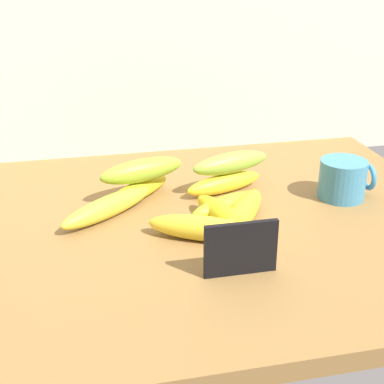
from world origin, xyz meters
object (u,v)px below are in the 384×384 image
(banana_5, at_px, (226,218))
(banana_8, at_px, (231,163))
(chalkboard_sign, at_px, (241,251))
(banana_7, at_px, (142,170))
(coffee_mug, at_px, (344,179))
(banana_4, at_px, (202,228))
(banana_6, at_px, (137,191))
(banana_1, at_px, (224,183))
(banana_3, at_px, (227,205))
(banana_2, at_px, (243,213))
(banana_0, at_px, (108,207))

(banana_5, height_order, banana_8, banana_8)
(chalkboard_sign, bearing_deg, banana_7, 108.71)
(coffee_mug, bearing_deg, banana_4, -160.47)
(banana_5, bearing_deg, banana_6, 130.26)
(coffee_mug, relative_size, banana_4, 0.57)
(banana_8, bearing_deg, banana_4, -118.50)
(banana_4, bearing_deg, banana_6, 114.12)
(banana_4, bearing_deg, banana_5, 30.88)
(banana_1, distance_m, banana_4, 0.20)
(banana_7, bearing_deg, coffee_mug, -12.11)
(coffee_mug, bearing_deg, banana_3, -173.72)
(coffee_mug, distance_m, banana_5, 0.27)
(banana_1, relative_size, banana_2, 0.89)
(banana_1, relative_size, banana_8, 1.00)
(banana_3, bearing_deg, banana_2, -67.29)
(banana_5, distance_m, banana_8, 0.17)
(banana_6, distance_m, banana_7, 0.04)
(coffee_mug, relative_size, banana_2, 0.56)
(banana_1, relative_size, banana_5, 0.87)
(coffee_mug, distance_m, banana_7, 0.38)
(banana_1, relative_size, banana_3, 1.06)
(chalkboard_sign, relative_size, coffee_mug, 1.06)
(banana_2, bearing_deg, banana_7, 136.56)
(banana_1, bearing_deg, banana_3, -102.60)
(chalkboard_sign, height_order, banana_1, chalkboard_sign)
(banana_5, bearing_deg, chalkboard_sign, -97.39)
(banana_0, bearing_deg, chalkboard_sign, -53.43)
(banana_2, xyz_separation_m, banana_4, (-0.08, -0.04, -0.00))
(banana_3, distance_m, banana_5, 0.05)
(banana_2, xyz_separation_m, banana_8, (0.02, 0.15, 0.04))
(coffee_mug, height_order, banana_2, coffee_mug)
(banana_5, relative_size, banana_7, 1.13)
(banana_8, bearing_deg, coffee_mug, -21.83)
(chalkboard_sign, distance_m, banana_5, 0.15)
(chalkboard_sign, xyz_separation_m, banana_2, (0.05, 0.16, -0.02))
(chalkboard_sign, distance_m, banana_8, 0.31)
(banana_3, xyz_separation_m, banana_7, (-0.14, 0.11, 0.04))
(banana_5, distance_m, banana_7, 0.20)
(banana_3, bearing_deg, coffee_mug, 6.28)
(banana_7, bearing_deg, banana_8, -0.01)
(chalkboard_sign, relative_size, banana_6, 0.66)
(banana_1, bearing_deg, coffee_mug, -18.83)
(banana_4, xyz_separation_m, banana_6, (-0.08, 0.18, -0.00))
(banana_2, distance_m, banana_5, 0.04)
(banana_0, bearing_deg, banana_2, -19.12)
(banana_3, distance_m, banana_8, 0.12)
(banana_6, height_order, banana_8, banana_8)
(banana_4, xyz_separation_m, banana_8, (0.10, 0.19, 0.04))
(coffee_mug, xyz_separation_m, banana_2, (-0.22, -0.07, -0.02))
(banana_1, xyz_separation_m, banana_7, (-0.16, 0.01, 0.04))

